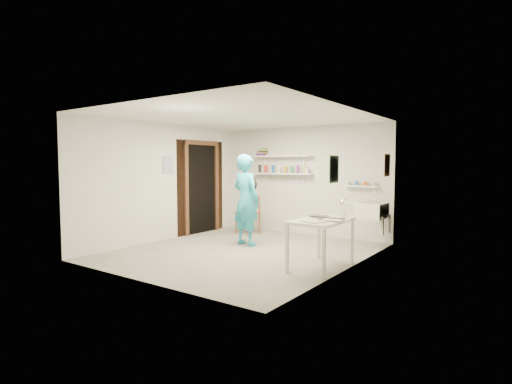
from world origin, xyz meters
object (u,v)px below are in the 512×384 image
Objects in this scene: desk_lamp at (345,203)px; work_table at (321,244)px; man at (246,200)px; wooden_chair at (248,213)px; belfast_sink at (372,210)px; wall_clock at (251,184)px.

work_table is at bearing -112.42° from desk_lamp.
man is 2.15m from desk_lamp.
man reaches higher than work_table.
man is 1.31m from wooden_chair.
belfast_sink is 1.49m from desk_lamp.
belfast_sink is 0.34× the size of man.
wall_clock reaches higher than belfast_sink.
man reaches higher than desk_lamp.
wall_clock reaches higher than wooden_chair.
man is 12.71× the size of desk_lamp.
desk_lamp is at bearing -176.43° from man.
wall_clock is 0.34× the size of wooden_chair.
wall_clock is at bearing -41.55° from wooden_chair.
man is at bearing 159.85° from work_table.
wall_clock is at bearing 167.31° from desk_lamp.
wooden_chair is 6.78× the size of desk_lamp.
belfast_sink is at bearing 35.80° from wall_clock.
wall_clock is at bearing 154.94° from work_table.
wooden_chair is 0.85× the size of work_table.
man is at bearing 172.68° from desk_lamp.
belfast_sink is 1.90× the size of wall_clock.
man is 1.87× the size of wooden_chair.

